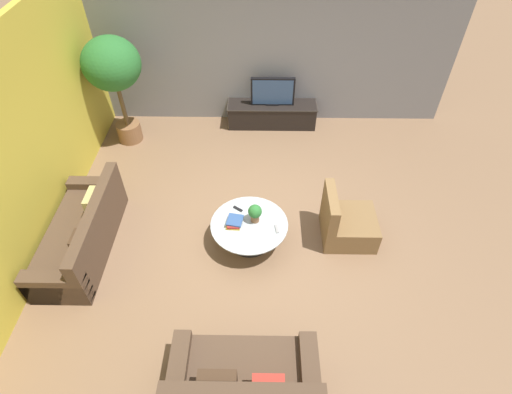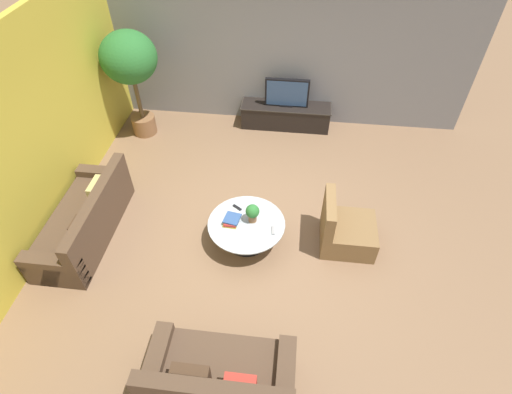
% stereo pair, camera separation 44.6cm
% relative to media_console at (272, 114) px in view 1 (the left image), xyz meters
% --- Properties ---
extents(ground_plane, '(24.00, 24.00, 0.00)m').
position_rel_media_console_xyz_m(ground_plane, '(-0.20, -2.94, -0.25)').
color(ground_plane, brown).
extents(back_wall_stone, '(7.40, 0.12, 3.00)m').
position_rel_media_console_xyz_m(back_wall_stone, '(-0.20, 0.32, 1.25)').
color(back_wall_stone, slate).
rests_on(back_wall_stone, ground).
extents(side_wall_left, '(0.12, 7.40, 3.00)m').
position_rel_media_console_xyz_m(side_wall_left, '(-3.46, -2.74, 1.25)').
color(side_wall_left, gold).
rests_on(side_wall_left, ground).
extents(media_console, '(1.82, 0.50, 0.48)m').
position_rel_media_console_xyz_m(media_console, '(0.00, 0.00, 0.00)').
color(media_console, black).
rests_on(media_console, ground).
extents(television, '(0.87, 0.13, 0.58)m').
position_rel_media_console_xyz_m(television, '(0.00, -0.00, 0.52)').
color(television, black).
rests_on(television, media_console).
extents(coffee_table, '(1.15, 1.15, 0.41)m').
position_rel_media_console_xyz_m(coffee_table, '(-0.38, -3.19, 0.04)').
color(coffee_table, black).
rests_on(coffee_table, ground).
extents(couch_by_wall, '(0.84, 2.03, 0.84)m').
position_rel_media_console_xyz_m(couch_by_wall, '(-2.86, -3.32, 0.03)').
color(couch_by_wall, '#4C3828').
rests_on(couch_by_wall, ground).
extents(couch_near_entry, '(1.64, 0.84, 0.84)m').
position_rel_media_console_xyz_m(couch_near_entry, '(-0.39, -5.40, 0.03)').
color(couch_near_entry, '#4C3828').
rests_on(couch_near_entry, ground).
extents(armchair_wicker, '(0.80, 0.76, 0.86)m').
position_rel_media_console_xyz_m(armchair_wicker, '(1.08, -3.04, 0.02)').
color(armchair_wicker, brown).
rests_on(armchair_wicker, ground).
extents(potted_palm_tall, '(1.02, 1.02, 2.08)m').
position_rel_media_console_xyz_m(potted_palm_tall, '(-2.84, -0.57, 1.25)').
color(potted_palm_tall, brown).
rests_on(potted_palm_tall, ground).
extents(potted_plant_tabletop, '(0.21, 0.21, 0.30)m').
position_rel_media_console_xyz_m(potted_plant_tabletop, '(-0.30, -3.12, 0.33)').
color(potted_plant_tabletop, brown).
rests_on(potted_plant_tabletop, coffee_table).
extents(book_stack, '(0.26, 0.27, 0.09)m').
position_rel_media_console_xyz_m(book_stack, '(-0.61, -3.19, 0.20)').
color(book_stack, gold).
rests_on(book_stack, coffee_table).
extents(remote_black, '(0.15, 0.12, 0.02)m').
position_rel_media_console_xyz_m(remote_black, '(-0.57, -2.89, 0.17)').
color(remote_black, black).
rests_on(remote_black, coffee_table).
extents(remote_silver, '(0.06, 0.16, 0.02)m').
position_rel_media_console_xyz_m(remote_silver, '(0.02, -3.29, 0.17)').
color(remote_silver, gray).
rests_on(remote_silver, coffee_table).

